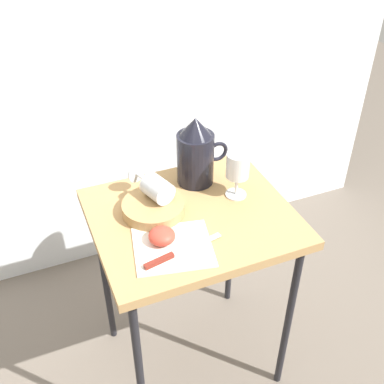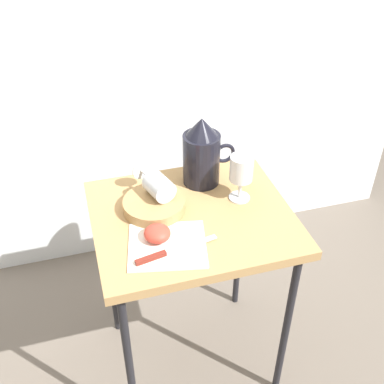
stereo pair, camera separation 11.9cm
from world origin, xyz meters
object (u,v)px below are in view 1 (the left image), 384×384
at_px(pitcher, 196,157).
at_px(apple_half_left, 162,236).
at_px(basket_tray, 153,208).
at_px(table, 192,231).
at_px(wine_glass_tipped_near, 156,188).
at_px(knife, 172,255).
at_px(wine_glass_upright, 238,168).

distance_m(pitcher, apple_half_left, 0.31).
bearing_deg(basket_tray, table, -26.08).
distance_m(basket_tray, wine_glass_tipped_near, 0.06).
relative_size(basket_tray, apple_half_left, 2.50).
bearing_deg(basket_tray, knife, -94.36).
bearing_deg(wine_glass_upright, apple_half_left, -157.66).
bearing_deg(table, apple_half_left, -145.99).
distance_m(wine_glass_upright, wine_glass_tipped_near, 0.25).
bearing_deg(knife, wine_glass_tipped_near, 81.18).
bearing_deg(basket_tray, wine_glass_upright, -3.50).
distance_m(pitcher, knife, 0.36).
xyz_separation_m(pitcher, apple_half_left, (-0.20, -0.23, -0.07)).
relative_size(pitcher, apple_half_left, 3.07).
distance_m(table, basket_tray, 0.14).
bearing_deg(pitcher, knife, -122.64).
distance_m(wine_glass_tipped_near, knife, 0.23).
height_order(basket_tray, pitcher, pitcher).
xyz_separation_m(wine_glass_tipped_near, apple_half_left, (-0.04, -0.15, -0.05)).
xyz_separation_m(apple_half_left, knife, (0.00, -0.06, -0.02)).
bearing_deg(pitcher, table, -116.23).
bearing_deg(pitcher, wine_glass_tipped_near, -152.98).
relative_size(pitcher, knife, 0.96).
bearing_deg(wine_glass_upright, table, -168.11).
height_order(basket_tray, wine_glass_tipped_near, wine_glass_tipped_near).
height_order(basket_tray, knife, basket_tray).
distance_m(table, wine_glass_tipped_near, 0.17).
bearing_deg(apple_half_left, knife, -85.61).
xyz_separation_m(wine_glass_upright, wine_glass_tipped_near, (-0.24, 0.04, -0.03)).
xyz_separation_m(table, apple_half_left, (-0.12, -0.08, 0.09)).
height_order(basket_tray, wine_glass_upright, wine_glass_upright).
height_order(wine_glass_upright, knife, wine_glass_upright).
bearing_deg(wine_glass_upright, basket_tray, 176.50).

